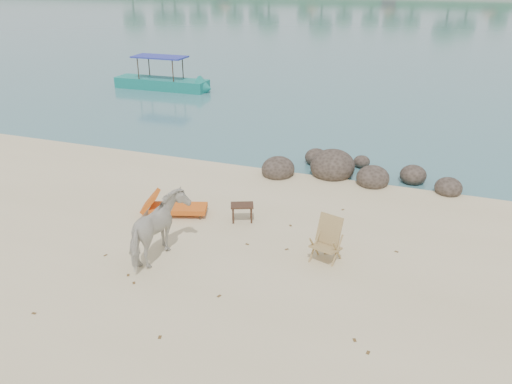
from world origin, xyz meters
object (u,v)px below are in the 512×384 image
boulders (343,171)px  cow (159,231)px  boat_near (160,62)px  lounge_chair (178,206)px  deck_chair (326,242)px  side_table (242,214)px

boulders → cow: (-3.07, -6.67, 0.57)m
boulders → boat_near: 15.97m
boulders → boat_near: (-12.50, 9.86, 1.31)m
cow → lounge_chair: bearing=-72.3°
lounge_chair → deck_chair: (4.40, -0.96, 0.22)m
boulders → cow: size_ratio=3.45×
boulders → side_table: size_ratio=10.37×
deck_chair → boat_near: size_ratio=0.16×
lounge_chair → deck_chair: bearing=-30.4°
deck_chair → boat_near: (-13.12, 15.28, 1.00)m
side_table → lounge_chair: size_ratio=0.31×
lounge_chair → boat_near: bearing=103.2°
boulders → boat_near: bearing=141.7°
deck_chair → boat_near: 20.16m
boulders → deck_chair: (0.62, -5.41, 0.30)m
cow → lounge_chair: (-0.71, 2.21, -0.49)m
cow → boat_near: 19.04m
lounge_chair → deck_chair: 4.51m
lounge_chair → deck_chair: size_ratio=1.91×
side_table → boulders: bearing=42.6°
lounge_chair → cow: bearing=-90.4°
boulders → side_table: 4.64m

